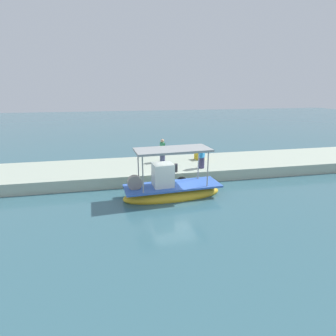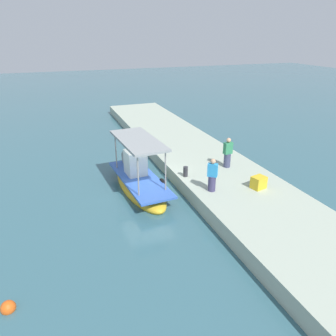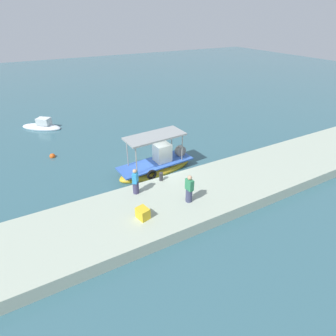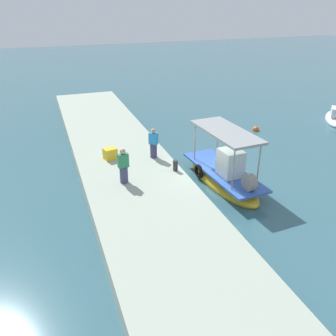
# 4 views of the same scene
# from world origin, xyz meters

# --- Properties ---
(ground_plane) EXTENTS (120.00, 120.00, 0.00)m
(ground_plane) POSITION_xyz_m (0.00, 0.00, 0.00)
(ground_plane) COLOR #36606C
(dock_quay) EXTENTS (36.00, 4.90, 0.74)m
(dock_quay) POSITION_xyz_m (0.00, -4.05, 0.37)
(dock_quay) COLOR #A6B29F
(dock_quay) RESTS_ON ground_plane
(main_fishing_boat) EXTENTS (5.77, 2.19, 3.16)m
(main_fishing_boat) POSITION_xyz_m (0.24, 0.30, 0.49)
(main_fishing_boat) COLOR gold
(main_fishing_boat) RESTS_ON ground_plane
(fisherman_near_bollard) EXTENTS (0.51, 0.52, 1.62)m
(fisherman_near_bollard) POSITION_xyz_m (-2.51, -2.50, 1.47)
(fisherman_near_bollard) COLOR #3C385D
(fisherman_near_bollard) RESTS_ON dock_quay
(fisherman_by_crate) EXTENTS (0.42, 0.51, 1.69)m
(fisherman_by_crate) POSITION_xyz_m (-0.21, -4.66, 1.51)
(fisherman_by_crate) COLOR #3D4262
(fisherman_by_crate) RESTS_ON dock_quay
(mooring_bollard) EXTENTS (0.24, 0.24, 0.54)m
(mooring_bollard) POSITION_xyz_m (-0.58, -1.99, 1.01)
(mooring_bollard) COLOR #2D2D33
(mooring_bollard) RESTS_ON dock_quay
(cargo_crate) EXTENTS (0.66, 0.75, 0.60)m
(cargo_crate) POSITION_xyz_m (-3.07, -4.73, 1.04)
(cargo_crate) COLOR gold
(cargo_crate) RESTS_ON dock_quay
(marker_buoy) EXTENTS (0.45, 0.45, 0.45)m
(marker_buoy) POSITION_xyz_m (-6.11, 6.17, 0.09)
(marker_buoy) COLOR #E85919
(marker_buoy) RESTS_ON ground_plane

